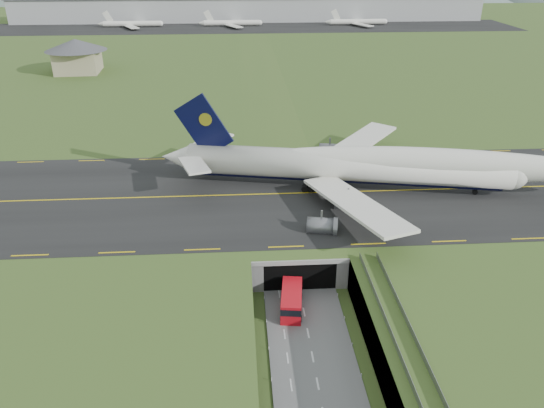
{
  "coord_description": "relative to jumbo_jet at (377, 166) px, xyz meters",
  "views": [
    {
      "loc": [
        -9.32,
        -64.17,
        51.95
      ],
      "look_at": [
        -3.84,
        20.0,
        10.29
      ],
      "focal_mm": 35.0,
      "sensor_mm": 36.0,
      "label": 1
    }
  ],
  "objects": [
    {
      "name": "tunnel_portal",
      "position": [
        -18.54,
        -17.29,
        -7.93
      ],
      "size": [
        17.0,
        22.3,
        6.0
      ],
      "color": "gray",
      "rests_on": "ground"
    },
    {
      "name": "jumbo_jet",
      "position": [
        0.0,
        0.0,
        0.0
      ],
      "size": [
        90.16,
        58.0,
        19.58
      ],
      "rotation": [
        0.0,
        0.0,
        -0.2
      ],
      "color": "white",
      "rests_on": "ground"
    },
    {
      "name": "taxiway",
      "position": [
        -18.54,
        -1.01,
        -5.17
      ],
      "size": [
        800.0,
        44.0,
        0.18
      ],
      "primitive_type": "cube",
      "color": "black",
      "rests_on": "airfield_deck"
    },
    {
      "name": "service_building",
      "position": [
        -90.08,
        116.88,
        2.32
      ],
      "size": [
        24.68,
        24.68,
        12.79
      ],
      "rotation": [
        0.0,
        0.0,
        0.05
      ],
      "color": "tan",
      "rests_on": "ground"
    },
    {
      "name": "ground",
      "position": [
        -18.54,
        -34.01,
        -11.26
      ],
      "size": [
        900.0,
        900.0,
        0.0
      ],
      "primitive_type": "plane",
      "color": "#395622",
      "rests_on": "ground"
    },
    {
      "name": "guideway",
      "position": [
        -7.54,
        -53.12,
        -5.94
      ],
      "size": [
        3.0,
        53.0,
        7.05
      ],
      "color": "#A8A8A3",
      "rests_on": "ground"
    },
    {
      "name": "trench_road",
      "position": [
        -18.54,
        -41.51,
        -11.16
      ],
      "size": [
        12.0,
        75.0,
        0.2
      ],
      "primitive_type": "cube",
      "color": "slate",
      "rests_on": "ground"
    },
    {
      "name": "airfield_deck",
      "position": [
        -18.54,
        -34.01,
        -8.26
      ],
      "size": [
        800.0,
        800.0,
        6.0
      ],
      "primitive_type": "cube",
      "color": "gray",
      "rests_on": "ground"
    },
    {
      "name": "shuttle_tram",
      "position": [
        -20.43,
        -31.06,
        -9.39
      ],
      "size": [
        4.24,
        8.77,
        3.42
      ],
      "rotation": [
        0.0,
        0.0,
        -0.13
      ],
      "color": "red",
      "rests_on": "ground"
    },
    {
      "name": "distant_hills",
      "position": [
        45.84,
        395.99,
        -15.26
      ],
      "size": [
        700.0,
        91.0,
        60.0
      ],
      "color": "slate",
      "rests_on": "ground"
    },
    {
      "name": "cargo_terminal",
      "position": [
        -18.6,
        265.41,
        2.7
      ],
      "size": [
        320.0,
        67.0,
        15.6
      ],
      "color": "#B2B2B2",
      "rests_on": "ground"
    }
  ]
}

